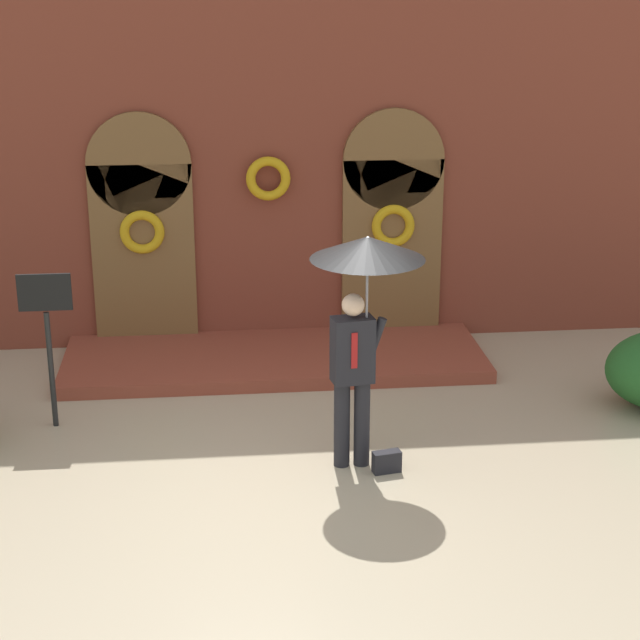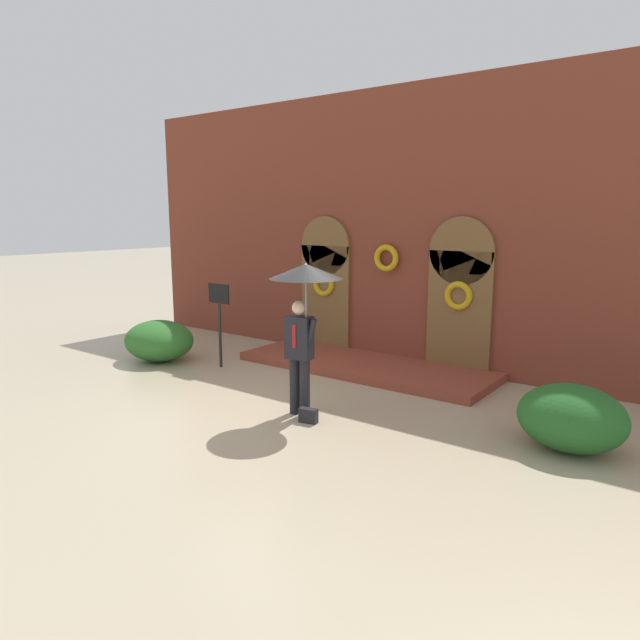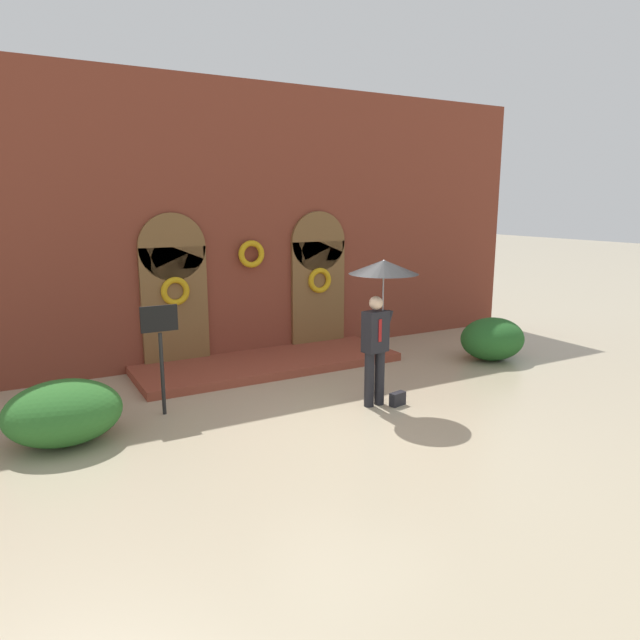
# 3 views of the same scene
# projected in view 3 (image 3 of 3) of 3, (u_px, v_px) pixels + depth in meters

# --- Properties ---
(ground_plane) EXTENTS (80.00, 80.00, 0.00)m
(ground_plane) POSITION_uv_depth(u_px,v_px,m) (350.00, 416.00, 8.80)
(ground_plane) COLOR tan
(building_facade) EXTENTS (14.00, 2.30, 5.60)m
(building_facade) POSITION_uv_depth(u_px,v_px,m) (245.00, 230.00, 11.81)
(building_facade) COLOR brown
(building_facade) RESTS_ON ground
(person_with_umbrella) EXTENTS (1.10, 1.10, 2.36)m
(person_with_umbrella) POSITION_uv_depth(u_px,v_px,m) (381.00, 288.00, 8.94)
(person_with_umbrella) COLOR black
(person_with_umbrella) RESTS_ON ground
(handbag) EXTENTS (0.30, 0.17, 0.22)m
(handbag) POSITION_uv_depth(u_px,v_px,m) (398.00, 399.00, 9.25)
(handbag) COLOR black
(handbag) RESTS_ON ground
(sign_post) EXTENTS (0.56, 0.06, 1.72)m
(sign_post) POSITION_uv_depth(u_px,v_px,m) (160.00, 342.00, 8.66)
(sign_post) COLOR black
(sign_post) RESTS_ON ground
(shrub_left) EXTENTS (1.55, 1.36, 0.86)m
(shrub_left) POSITION_uv_depth(u_px,v_px,m) (63.00, 412.00, 7.77)
(shrub_left) COLOR #2D6B28
(shrub_left) RESTS_ON ground
(shrub_right) EXTENTS (1.40, 1.17, 0.88)m
(shrub_right) POSITION_uv_depth(u_px,v_px,m) (492.00, 339.00, 11.89)
(shrub_right) COLOR #235B23
(shrub_right) RESTS_ON ground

